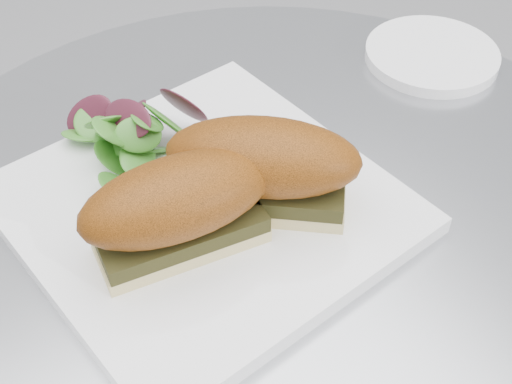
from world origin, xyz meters
TOP-DOWN VIEW (x-y plane):
  - table at (0.00, 0.00)m, footprint 0.70×0.70m
  - plate at (-0.04, 0.04)m, footprint 0.32×0.32m
  - sandwich_left at (-0.08, 0.01)m, footprint 0.15×0.08m
  - sandwich_right at (-0.00, 0.01)m, footprint 0.16×0.15m
  - salad at (-0.07, 0.12)m, footprint 0.11×0.11m
  - saucer at (0.27, 0.12)m, footprint 0.14×0.14m

SIDE VIEW (x-z plane):
  - table at x=0.00m, z-range 0.12..0.85m
  - saucer at x=0.27m, z-range 0.73..0.74m
  - plate at x=-0.04m, z-range 0.73..0.75m
  - salad at x=-0.07m, z-range 0.75..0.80m
  - sandwich_right at x=0.00m, z-range 0.75..0.83m
  - sandwich_left at x=-0.08m, z-range 0.75..0.83m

